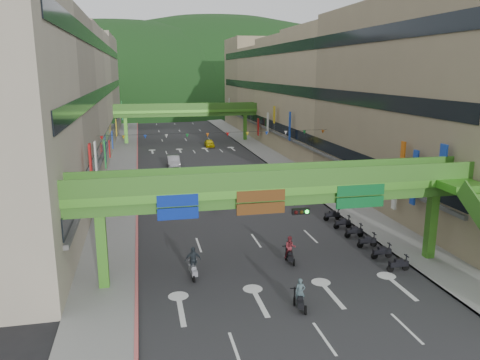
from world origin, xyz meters
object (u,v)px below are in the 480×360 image
Objects in this scene: overpass_near at (297,198)px; car_yellow at (209,143)px; scooter_rider_near at (300,296)px; car_silver at (173,162)px; pedestrian_red at (302,177)px; scooter_rider_mid at (290,250)px.

overpass_near is 7.35× the size of car_yellow.
car_silver is (-3.95, 41.21, -0.08)m from scooter_rider_near.
scooter_rider_near is 41.40m from car_silver.
car_yellow is 2.44× the size of pedestrian_red.
pedestrian_red is at bearing -75.81° from car_yellow.
car_yellow is at bearing 93.59° from pedestrian_red.
car_silver is at bearing 97.91° from overpass_near.
overpass_near is 17.91× the size of pedestrian_red.
scooter_rider_near reaches higher than car_silver.
scooter_rider_mid reaches higher than pedestrian_red.
overpass_near is 53.28m from car_yellow.
overpass_near is at bearing -81.63° from car_silver.
scooter_rider_near is 29.82m from pedestrian_red.
scooter_rider_mid is at bearing 76.88° from scooter_rider_near.
scooter_rider_mid is 35.33m from car_silver.
overpass_near is at bearing -90.95° from car_yellow.
scooter_rider_near is (-1.17, -4.38, -4.37)m from overpass_near.
scooter_rider_near is at bearing -84.07° from car_silver.
scooter_rider_near is 0.95× the size of scooter_rider_mid.
pedestrian_red reaches higher than car_yellow.
scooter_rider_near reaches higher than pedestrian_red.
scooter_rider_mid is 1.24× the size of pedestrian_red.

